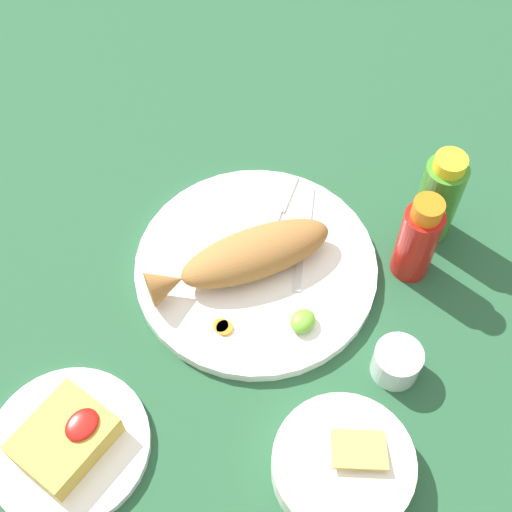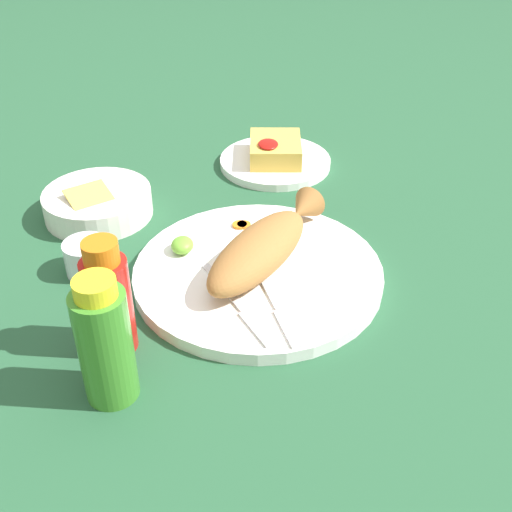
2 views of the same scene
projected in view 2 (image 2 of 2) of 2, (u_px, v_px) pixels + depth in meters
The scene contains 14 objects.
ground_plane at pixel (256, 278), 0.89m from camera, with size 4.00×4.00×0.00m, color #235133.
main_plate at pixel (256, 273), 0.89m from camera, with size 0.34×0.34×0.02m, color white.
fried_fish at pixel (262, 246), 0.88m from camera, with size 0.26×0.19×0.06m.
fork_near at pixel (275, 306), 0.81m from camera, with size 0.18×0.07×0.00m.
fork_far at pixel (239, 308), 0.81m from camera, with size 0.17×0.10×0.00m.
carrot_slice_near at pixel (242, 225), 0.97m from camera, with size 0.02×0.02×0.00m, color orange.
carrot_slice_mid at pixel (238, 225), 0.97m from camera, with size 0.02×0.02×0.00m, color orange.
lime_wedge_main at pixel (180, 245), 0.91m from camera, with size 0.04×0.03×0.02m, color #6BB233.
hot_sauce_bottle_red at pixel (106, 300), 0.74m from camera, with size 0.05×0.05×0.15m.
hot_sauce_bottle_green at pixel (102, 343), 0.68m from camera, with size 0.06×0.06×0.16m.
salt_cup at pixel (86, 259), 0.90m from camera, with size 0.06×0.06×0.05m.
side_plate_fries at pixel (274, 162), 1.17m from camera, with size 0.20×0.20×0.01m, color white.
fries_pile at pixel (274, 149), 1.16m from camera, with size 0.11×0.09×0.04m.
guacamole_bowl at pixel (96, 202), 1.02m from camera, with size 0.17×0.17×0.06m.
Camera 2 is at (0.71, 0.00, 0.54)m, focal length 45.00 mm.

